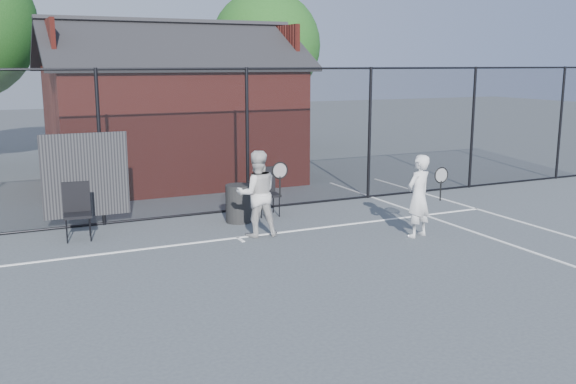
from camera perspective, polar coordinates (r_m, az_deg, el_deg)
name	(u,v)px	position (r m, az deg, el deg)	size (l,w,h in m)	color
ground	(315,291)	(8.95, 2.37, -8.74)	(80.00, 80.00, 0.00)	#43484D
court_lines	(365,325)	(7.88, 6.90, -11.64)	(11.02, 18.00, 0.01)	white
fence	(187,146)	(13.05, -8.98, 4.06)	(22.04, 3.00, 3.00)	black
clubhouse	(173,121)	(17.09, -10.18, 6.25)	(6.50, 4.36, 4.19)	maroon
tree_right	(266,46)	(23.88, -2.00, 12.87)	(3.97, 3.97, 5.70)	#372016
player_front	(419,196)	(11.69, 11.53, -0.34)	(0.71, 0.56, 1.49)	silver
player_back	(257,194)	(11.51, -2.77, -0.14)	(0.89, 0.71, 1.56)	silver
chair_left	(77,212)	(11.90, -18.22, -1.74)	(0.47, 0.49, 0.99)	black
chair_right	(267,193)	(13.12, -1.84, -0.05)	(0.46, 0.48, 0.96)	black
waste_bin	(239,203)	(12.63, -4.42, -1.02)	(0.51, 0.51, 0.75)	#272727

